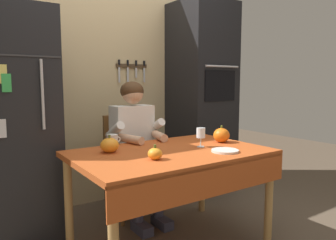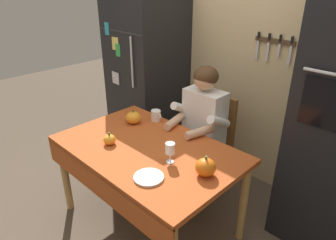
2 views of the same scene
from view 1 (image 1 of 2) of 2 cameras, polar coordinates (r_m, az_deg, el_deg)
The scene contains 12 objects.
back_wall_assembly at distance 3.44m, azimuth -10.92°, elevation 7.64°, with size 3.70×0.13×2.60m.
refrigerator at distance 2.81m, azimuth -26.48°, elevation -0.90°, with size 0.68×0.71×1.80m.
wall_oven at distance 3.67m, azimuth 5.92°, elevation 3.77°, with size 0.60×0.64×2.10m.
dining_table at distance 2.37m, azimuth 0.74°, elevation -7.50°, with size 1.40×0.90×0.74m.
chair_behind_person at distance 3.08m, azimuth -7.37°, elevation -6.97°, with size 0.40×0.40×0.93m.
seated_person at distance 2.87m, azimuth -5.72°, elevation -3.36°, with size 0.47×0.55×1.25m.
coffee_mug at distance 2.53m, azimuth -9.79°, elevation -3.61°, with size 0.11×0.09×0.10m.
wine_glass at distance 2.49m, azimuth 5.82°, elevation -2.41°, with size 0.07×0.07×0.15m.
pumpkin_large at distance 2.71m, azimuth 9.43°, elevation -2.67°, with size 0.13×0.13×0.14m.
pumpkin_medium at distance 2.09m, azimuth -2.31°, elevation -5.98°, with size 0.10×0.10×0.10m.
pumpkin_small at distance 2.33m, azimuth -10.29°, elevation -4.40°, with size 0.13×0.13×0.13m.
serving_tray at distance 2.36m, azimuth 10.05°, elevation -5.38°, with size 0.20×0.20×0.02m, color silver.
Camera 1 is at (-1.32, -1.80, 1.24)m, focal length 34.44 mm.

